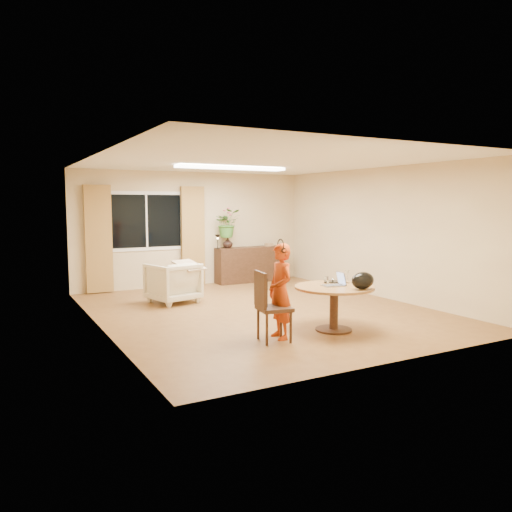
% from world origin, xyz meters
% --- Properties ---
extents(floor, '(6.50, 6.50, 0.00)m').
position_xyz_m(floor, '(0.00, 0.00, 0.00)').
color(floor, brown).
rests_on(floor, ground).
extents(ceiling, '(6.50, 6.50, 0.00)m').
position_xyz_m(ceiling, '(0.00, 0.00, 2.60)').
color(ceiling, white).
rests_on(ceiling, wall_back).
extents(wall_back, '(5.50, 0.00, 5.50)m').
position_xyz_m(wall_back, '(0.00, 3.25, 1.30)').
color(wall_back, tan).
rests_on(wall_back, floor).
extents(wall_left, '(0.00, 6.50, 6.50)m').
position_xyz_m(wall_left, '(-2.75, 0.00, 1.30)').
color(wall_left, tan).
rests_on(wall_left, floor).
extents(wall_right, '(0.00, 6.50, 6.50)m').
position_xyz_m(wall_right, '(2.75, 0.00, 1.30)').
color(wall_right, tan).
rests_on(wall_right, floor).
extents(window, '(1.70, 0.03, 1.30)m').
position_xyz_m(window, '(-1.10, 3.23, 1.50)').
color(window, white).
rests_on(window, wall_back).
extents(curtain_left, '(0.55, 0.08, 2.25)m').
position_xyz_m(curtain_left, '(-2.15, 3.15, 1.15)').
color(curtain_left, olive).
rests_on(curtain_left, wall_back).
extents(curtain_right, '(0.55, 0.08, 2.25)m').
position_xyz_m(curtain_right, '(-0.05, 3.15, 1.15)').
color(curtain_right, olive).
rests_on(curtain_right, wall_back).
extents(ceiling_panel, '(2.20, 0.35, 0.05)m').
position_xyz_m(ceiling_panel, '(0.00, 1.20, 2.57)').
color(ceiling_panel, white).
rests_on(ceiling_panel, ceiling).
extents(dining_table, '(1.17, 1.17, 0.67)m').
position_xyz_m(dining_table, '(0.27, -1.70, 0.53)').
color(dining_table, brown).
rests_on(dining_table, floor).
extents(dining_chair, '(0.53, 0.49, 0.97)m').
position_xyz_m(dining_chair, '(-0.80, -1.78, 0.49)').
color(dining_chair, black).
rests_on(dining_chair, floor).
extents(child, '(0.50, 0.34, 1.33)m').
position_xyz_m(child, '(-0.65, -1.69, 0.67)').
color(child, red).
rests_on(child, floor).
extents(laptop, '(0.35, 0.25, 0.22)m').
position_xyz_m(laptop, '(0.26, -1.68, 0.78)').
color(laptop, '#B7B7BC').
rests_on(laptop, dining_table).
extents(tumbler, '(0.08, 0.08, 0.10)m').
position_xyz_m(tumbler, '(0.33, -1.43, 0.72)').
color(tumbler, white).
rests_on(tumbler, dining_table).
extents(wine_glass, '(0.09, 0.09, 0.20)m').
position_xyz_m(wine_glass, '(0.63, -1.56, 0.77)').
color(wine_glass, white).
rests_on(wine_glass, dining_table).
extents(pot_lid, '(0.26, 0.26, 0.04)m').
position_xyz_m(pot_lid, '(0.48, -1.40, 0.69)').
color(pot_lid, white).
rests_on(pot_lid, dining_table).
extents(handbag, '(0.42, 0.32, 0.25)m').
position_xyz_m(handbag, '(0.47, -2.11, 0.79)').
color(handbag, black).
rests_on(handbag, dining_table).
extents(armchair, '(1.01, 1.03, 0.77)m').
position_xyz_m(armchair, '(-1.12, 1.47, 0.39)').
color(armchair, beige).
rests_on(armchair, floor).
extents(throw, '(0.60, 0.66, 0.03)m').
position_xyz_m(throw, '(-0.83, 1.37, 0.79)').
color(throw, beige).
rests_on(throw, armchair).
extents(sideboard, '(1.69, 0.41, 0.84)m').
position_xyz_m(sideboard, '(1.34, 3.01, 0.42)').
color(sideboard, black).
rests_on(sideboard, floor).
extents(vase, '(0.30, 0.30, 0.25)m').
position_xyz_m(vase, '(0.76, 3.01, 0.97)').
color(vase, black).
rests_on(vase, sideboard).
extents(bouquet, '(0.70, 0.64, 0.66)m').
position_xyz_m(bouquet, '(0.75, 3.01, 1.42)').
color(bouquet, '#296D2B').
rests_on(bouquet, vase).
extents(book_stack, '(0.23, 0.20, 0.08)m').
position_xyz_m(book_stack, '(1.88, 3.01, 0.88)').
color(book_stack, '#936A4B').
rests_on(book_stack, sideboard).
extents(desk_lamp, '(0.16, 0.16, 0.35)m').
position_xyz_m(desk_lamp, '(0.48, 2.96, 1.02)').
color(desk_lamp, black).
rests_on(desk_lamp, sideboard).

